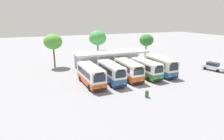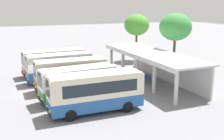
% 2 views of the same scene
% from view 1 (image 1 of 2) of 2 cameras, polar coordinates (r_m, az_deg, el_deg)
% --- Properties ---
extents(ground_plane, '(180.00, 180.00, 0.00)m').
position_cam_1_polar(ground_plane, '(30.21, 6.23, -4.82)').
color(ground_plane, gray).
extents(city_bus_nearest_orange, '(2.72, 7.93, 3.12)m').
position_cam_1_polar(city_bus_nearest_orange, '(30.26, -6.44, -1.33)').
color(city_bus_nearest_orange, black).
rests_on(city_bus_nearest_orange, ground).
extents(city_bus_second_in_row, '(2.45, 7.43, 3.20)m').
position_cam_1_polar(city_bus_second_in_row, '(31.18, -0.31, -0.65)').
color(city_bus_second_in_row, black).
rests_on(city_bus_second_in_row, ground).
extents(city_bus_middle_cream, '(2.42, 7.41, 3.16)m').
position_cam_1_polar(city_bus_middle_cream, '(32.93, 4.96, 0.15)').
color(city_bus_middle_cream, black).
rests_on(city_bus_middle_cream, ground).
extents(city_bus_fourth_amber, '(2.76, 7.24, 3.07)m').
position_cam_1_polar(city_bus_fourth_amber, '(34.41, 10.21, 0.55)').
color(city_bus_fourth_amber, black).
rests_on(city_bus_fourth_amber, ground).
extents(city_bus_fifth_blue, '(2.41, 7.80, 3.27)m').
position_cam_1_polar(city_bus_fifth_blue, '(36.67, 14.35, 1.41)').
color(city_bus_fifth_blue, black).
rests_on(city_bus_fifth_blue, ground).
extents(parked_car_flank, '(2.85, 4.42, 1.62)m').
position_cam_1_polar(parked_car_flank, '(43.70, 28.21, 0.94)').
color(parked_car_flank, black).
rests_on(parked_car_flank, ground).
extents(terminal_canopy, '(16.05, 4.61, 3.40)m').
position_cam_1_polar(terminal_canopy, '(41.55, -0.37, 4.58)').
color(terminal_canopy, silver).
rests_on(terminal_canopy, ground).
extents(waiting_chair_end_by_column, '(0.45, 0.45, 0.86)m').
position_cam_1_polar(waiting_chair_end_by_column, '(40.57, -1.97, 1.37)').
color(waiting_chair_end_by_column, slate).
rests_on(waiting_chair_end_by_column, ground).
extents(waiting_chair_second_from_end, '(0.45, 0.45, 0.86)m').
position_cam_1_polar(waiting_chair_second_from_end, '(40.84, -1.05, 1.47)').
color(waiting_chair_second_from_end, slate).
rests_on(waiting_chair_second_from_end, ground).
extents(waiting_chair_middle_seat, '(0.45, 0.45, 0.86)m').
position_cam_1_polar(waiting_chair_middle_seat, '(41.00, -0.08, 1.53)').
color(waiting_chair_middle_seat, slate).
rests_on(waiting_chair_middle_seat, ground).
extents(waiting_chair_fourth_seat, '(0.45, 0.45, 0.86)m').
position_cam_1_polar(waiting_chair_fourth_seat, '(41.28, 0.82, 1.63)').
color(waiting_chair_fourth_seat, slate).
rests_on(waiting_chair_fourth_seat, ground).
extents(waiting_chair_fifth_seat, '(0.45, 0.45, 0.86)m').
position_cam_1_polar(waiting_chair_fifth_seat, '(41.64, 1.67, 1.75)').
color(waiting_chair_fifth_seat, slate).
rests_on(waiting_chair_fifth_seat, ground).
extents(roadside_tree_behind_canopy, '(3.93, 3.93, 7.63)m').
position_cam_1_polar(roadside_tree_behind_canopy, '(44.02, -4.34, 9.61)').
color(roadside_tree_behind_canopy, brown).
rests_on(roadside_tree_behind_canopy, ground).
extents(roadside_tree_east_of_canopy, '(3.67, 3.67, 6.27)m').
position_cam_1_polar(roadside_tree_east_of_canopy, '(51.18, 10.34, 8.84)').
color(roadside_tree_east_of_canopy, brown).
rests_on(roadside_tree_east_of_canopy, ground).
extents(roadside_tree_west_of_canopy, '(3.83, 3.83, 7.19)m').
position_cam_1_polar(roadside_tree_west_of_canopy, '(42.04, -17.37, 8.13)').
color(roadside_tree_west_of_canopy, brown).
rests_on(roadside_tree_west_of_canopy, ground).
extents(litter_bin_apron, '(0.49, 0.49, 0.90)m').
position_cam_1_polar(litter_bin_apron, '(26.24, 10.47, -7.17)').
color(litter_bin_apron, '#266633').
rests_on(litter_bin_apron, ground).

